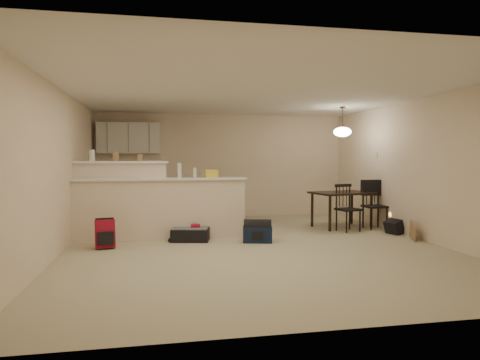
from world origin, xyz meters
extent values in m
plane|color=#B9B08E|center=(0.00, 0.00, 0.00)|extent=(7.00, 7.00, 0.00)
plane|color=white|center=(0.00, 0.00, 2.50)|extent=(7.00, 7.00, 0.00)
cube|color=beige|center=(0.00, 3.50, 1.25)|extent=(6.00, 0.02, 2.50)
cube|color=beige|center=(0.00, -3.50, 1.25)|extent=(6.00, 0.02, 2.50)
cube|color=beige|center=(-3.00, 0.00, 1.25)|extent=(0.02, 7.00, 2.50)
cube|color=beige|center=(3.00, 0.00, 1.25)|extent=(0.02, 7.00, 2.50)
cube|color=beige|center=(-1.50, 0.90, 0.53)|extent=(3.00, 0.28, 1.05)
cube|color=white|center=(-1.50, 0.90, 1.07)|extent=(3.08, 0.38, 0.04)
cube|color=beige|center=(-2.20, 1.12, 0.68)|extent=(1.60, 0.24, 1.35)
cube|color=white|center=(-2.20, 1.12, 1.37)|extent=(1.68, 0.34, 0.04)
cube|color=white|center=(-2.20, 3.32, 1.90)|extent=(1.40, 0.34, 0.70)
cube|color=white|center=(-2.00, 3.19, 0.45)|extent=(1.80, 0.60, 0.90)
cube|color=beige|center=(2.98, 1.55, 1.50)|extent=(0.02, 0.12, 0.12)
cylinder|color=silver|center=(-2.69, 1.12, 1.49)|extent=(0.10, 0.10, 0.20)
cube|color=#99754F|center=(-2.28, 1.12, 1.47)|extent=(0.10, 0.07, 0.16)
cube|color=#99754F|center=(-1.86, 1.12, 1.45)|extent=(0.08, 0.06, 0.12)
cylinder|color=silver|center=(-1.17, 0.90, 1.22)|extent=(0.07, 0.07, 0.26)
cylinder|color=silver|center=(-0.89, 0.90, 1.18)|extent=(0.06, 0.06, 0.18)
cube|color=#99754F|center=(-0.59, 0.90, 1.16)|extent=(0.22, 0.18, 0.14)
cube|color=black|center=(2.20, 1.49, 0.72)|extent=(1.33, 1.03, 0.04)
cylinder|color=black|center=(1.77, 1.07, 0.35)|extent=(0.06, 0.06, 0.70)
cylinder|color=black|center=(2.77, 1.30, 0.35)|extent=(0.06, 0.06, 0.70)
cylinder|color=black|center=(1.63, 1.68, 0.35)|extent=(0.06, 0.06, 0.70)
cylinder|color=black|center=(2.63, 1.91, 0.35)|extent=(0.06, 0.06, 0.70)
cylinder|color=brown|center=(2.20, 1.49, 2.25)|extent=(0.02, 0.02, 0.50)
cylinder|color=brown|center=(2.20, 1.49, 2.48)|extent=(0.12, 0.12, 0.03)
ellipsoid|color=white|center=(2.20, 1.49, 1.98)|extent=(0.36, 0.36, 0.20)
cube|color=black|center=(-1.00, 0.61, 0.11)|extent=(0.71, 0.54, 0.22)
cube|color=maroon|center=(-2.38, 0.25, 0.23)|extent=(0.33, 0.24, 0.45)
cube|color=#111D35|center=(0.13, 0.28, 0.13)|extent=(0.54, 0.37, 0.27)
cube|color=black|center=(2.85, 0.56, 0.13)|extent=(0.29, 0.35, 0.26)
cube|color=#99754F|center=(2.85, -0.06, 0.15)|extent=(0.14, 0.38, 0.30)
camera|label=1|loc=(-1.52, -6.81, 1.45)|focal=32.00mm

